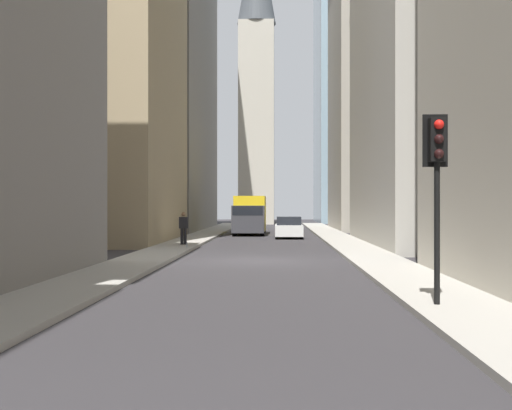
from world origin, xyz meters
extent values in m
plane|color=#302D30|center=(0.00, 0.00, 0.00)|extent=(135.00, 135.00, 0.00)
cube|color=#A8A399|center=(0.00, 4.50, 0.07)|extent=(90.00, 2.20, 0.14)
cube|color=#A8A399|center=(0.00, -4.50, 0.07)|extent=(90.00, 2.20, 0.14)
cube|color=#A8A091|center=(29.89, -10.60, 14.30)|extent=(12.92, 10.00, 28.60)
cube|color=#9E8966|center=(11.64, 10.60, 13.19)|extent=(12.57, 10.00, 26.39)
cube|color=gray|center=(28.65, 10.60, 16.05)|extent=(19.78, 10.00, 32.10)
cube|color=beige|center=(45.51, 1.79, 11.44)|extent=(4.00, 4.00, 22.88)
cube|color=yellow|center=(21.84, 1.40, 1.54)|extent=(4.60, 2.25, 2.60)
cube|color=#38383D|center=(18.64, 1.40, 1.19)|extent=(1.90, 2.25, 1.90)
cube|color=black|center=(18.64, 1.40, 1.79)|extent=(1.92, 2.09, 0.64)
cylinder|color=black|center=(18.64, 0.41, 0.44)|extent=(0.88, 0.28, 0.88)
cylinder|color=black|center=(18.64, 2.38, 0.44)|extent=(0.88, 0.28, 0.88)
cylinder|color=black|center=(23.24, 0.41, 0.44)|extent=(0.88, 0.28, 0.88)
cylinder|color=black|center=(23.24, 2.38, 0.44)|extent=(0.88, 0.28, 0.88)
cube|color=silver|center=(16.42, -1.40, 0.53)|extent=(4.30, 1.78, 0.70)
cube|color=black|center=(16.22, -1.40, 1.15)|extent=(2.10, 1.58, 0.54)
cylinder|color=black|center=(17.77, -2.18, 0.32)|extent=(0.64, 0.22, 0.64)
cylinder|color=black|center=(17.77, -0.62, 0.32)|extent=(0.64, 0.22, 0.64)
cylinder|color=black|center=(15.07, -2.18, 0.32)|extent=(0.64, 0.22, 0.64)
cylinder|color=black|center=(15.07, -0.62, 0.32)|extent=(0.64, 0.22, 0.64)
cylinder|color=black|center=(-11.19, -3.99, 1.61)|extent=(0.12, 0.12, 2.95)
cube|color=black|center=(-11.19, -3.99, 3.54)|extent=(0.28, 0.32, 0.90)
cube|color=black|center=(-11.04, -3.99, 3.54)|extent=(0.03, 0.52, 1.10)
sphere|color=red|center=(-11.35, -3.99, 3.84)|extent=(0.20, 0.20, 0.20)
sphere|color=black|center=(-11.35, -3.99, 3.54)|extent=(0.20, 0.20, 0.20)
sphere|color=black|center=(-11.35, -3.99, 3.24)|extent=(0.20, 0.20, 0.20)
cylinder|color=black|center=(7.39, 4.11, 0.56)|extent=(0.16, 0.16, 0.84)
cylinder|color=black|center=(7.39, 4.28, 0.56)|extent=(0.16, 0.16, 0.84)
cube|color=#232328|center=(7.39, 4.19, 1.27)|extent=(0.26, 0.44, 0.59)
sphere|color=#936B4C|center=(7.39, 4.19, 1.71)|extent=(0.22, 0.22, 0.22)
cylinder|color=#999EA3|center=(5.32, 3.71, 0.24)|extent=(0.07, 0.07, 0.20)
cylinder|color=#999EA3|center=(5.32, 3.71, 0.38)|extent=(0.03, 0.03, 0.07)
camera|label=1|loc=(-23.85, -0.72, 2.20)|focal=42.61mm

